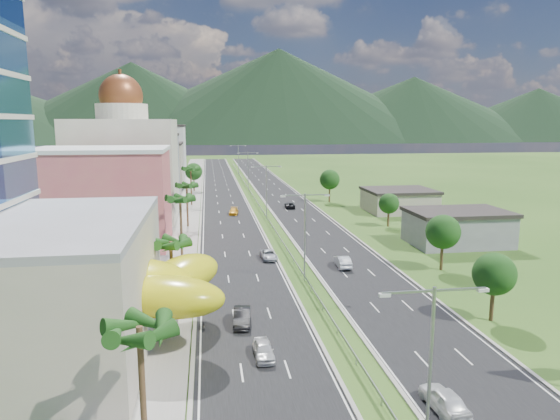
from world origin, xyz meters
name	(u,v)px	position (x,y,z in m)	size (l,w,h in m)	color
ground	(323,310)	(0.00, 0.00, 0.00)	(500.00, 500.00, 0.00)	#2D5119
road_left	(223,193)	(-7.50, 90.00, 0.02)	(11.00, 260.00, 0.04)	black
road_right	(276,192)	(7.50, 90.00, 0.02)	(11.00, 260.00, 0.04)	black
sidewalk_left	(188,193)	(-17.00, 90.00, 0.06)	(7.00, 260.00, 0.12)	gray
median_guardrail	(256,200)	(0.00, 71.99, 0.62)	(0.10, 216.06, 0.76)	gray
streetlight_median_a	(430,363)	(0.00, -25.00, 6.75)	(6.04, 0.25, 11.00)	gray
streetlight_median_b	(305,228)	(0.00, 10.00, 6.75)	(6.04, 0.25, 11.00)	gray
streetlight_median_c	(266,186)	(0.00, 50.00, 6.75)	(6.04, 0.25, 11.00)	gray
streetlight_median_d	(248,167)	(0.00, 95.00, 6.75)	(6.04, 0.25, 11.00)	gray
streetlight_median_e	(238,156)	(0.00, 140.00, 6.75)	(6.04, 0.25, 11.00)	gray
lime_canopy	(116,286)	(-20.00, -4.00, 4.99)	(18.00, 15.00, 7.40)	gold
pink_shophouse	(103,200)	(-28.00, 32.00, 7.50)	(20.00, 15.00, 15.00)	#C8525F
domed_building	(125,163)	(-28.00, 55.00, 11.35)	(20.00, 20.00, 28.70)	#BFB89E
midrise_grey	(145,168)	(-27.00, 80.00, 8.00)	(16.00, 15.00, 16.00)	gray
midrise_beige	(155,167)	(-27.00, 102.00, 6.50)	(16.00, 15.00, 13.00)	#A79D89
midrise_white	(161,153)	(-27.00, 125.00, 9.00)	(16.00, 15.00, 18.00)	silver
shed_near	(457,229)	(28.00, 25.00, 2.50)	(15.00, 10.00, 5.00)	gray
shed_far	(399,202)	(30.00, 55.00, 2.20)	(14.00, 12.00, 4.40)	#A79D89
palm_tree_a	(140,335)	(-15.50, -22.00, 8.02)	(3.60, 3.60, 9.10)	#47301C
palm_tree_b	(171,246)	(-15.50, 2.00, 7.06)	(3.60, 3.60, 8.10)	#47301C
palm_tree_c	(180,201)	(-15.50, 22.00, 8.50)	(3.60, 3.60, 9.60)	#47301C
palm_tree_d	(187,187)	(-15.50, 45.00, 7.54)	(3.60, 3.60, 8.60)	#47301C
palm_tree_e	(191,170)	(-15.50, 70.00, 8.31)	(3.60, 3.60, 9.40)	#47301C
leafy_tree_lfar	(194,172)	(-15.50, 95.00, 5.58)	(4.90, 4.90, 8.05)	#47301C
leafy_tree_ra	(494,274)	(16.00, -5.00, 4.78)	(4.20, 4.20, 6.90)	#47301C
leafy_tree_rb	(443,232)	(19.00, 12.00, 5.18)	(4.55, 4.55, 7.47)	#47301C
leafy_tree_rc	(389,204)	(22.00, 40.00, 4.37)	(3.85, 3.85, 6.33)	#47301C
leafy_tree_rd	(330,180)	(18.00, 70.00, 5.58)	(4.90, 4.90, 8.05)	#47301C
mountain_ridge	(279,142)	(60.00, 450.00, 0.00)	(860.00, 140.00, 90.00)	black
car_white_near_left	(263,350)	(-7.34, -9.71, 0.72)	(1.61, 4.01, 1.37)	silver
car_dark_left	(242,317)	(-8.63, -2.46, 0.80)	(1.62, 4.63, 1.53)	black
car_silver_mid_left	(269,255)	(-3.20, 20.43, 0.68)	(2.13, 4.61, 1.28)	#ADB0B4
car_yellow_far_left	(234,211)	(-6.28, 56.57, 0.69)	(1.83, 4.50, 1.30)	orange
car_white_near_right	(444,399)	(4.01, -19.21, 0.83)	(1.88, 4.66, 1.59)	silver
car_silver_right	(343,261)	(6.26, 15.02, 0.82)	(1.65, 4.74, 1.56)	#B4B6BC
car_dark_far_right	(290,205)	(6.86, 62.57, 0.69)	(2.15, 4.66, 1.30)	black
motorcycle	(204,323)	(-12.30, -3.03, 0.58)	(0.51, 1.67, 1.07)	black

